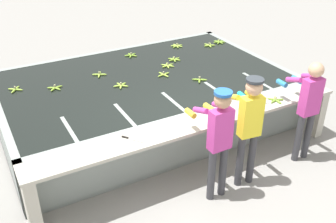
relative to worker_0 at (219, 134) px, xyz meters
name	(u,v)px	position (x,y,z in m)	size (l,w,h in m)	color
ground_plane	(204,179)	(0.05, 0.36, -1.06)	(80.00, 80.00, 0.00)	gray
wash_tank	(145,99)	(0.05, 2.47, -0.60)	(5.26, 3.35, 0.93)	gray
work_ledge	(198,136)	(0.05, 0.59, -0.38)	(5.26, 0.45, 0.93)	#B7B2A3
worker_0	(219,134)	(0.00, 0.00, 0.00)	(0.41, 0.72, 1.73)	#38383D
worker_1	(249,121)	(0.55, 0.04, 0.03)	(0.46, 0.74, 1.77)	#38383D
worker_2	(308,102)	(1.79, 0.10, -0.01)	(0.42, 0.72, 1.74)	#38383D
banana_bunch_floating_0	(168,66)	(0.69, 2.72, -0.11)	(0.28, 0.28, 0.08)	#9EC642
banana_bunch_floating_1	(55,88)	(-1.53, 2.78, -0.11)	(0.27, 0.27, 0.08)	#8CB738
banana_bunch_floating_2	(199,80)	(0.88, 1.85, -0.11)	(0.25, 0.25, 0.08)	#7FAD33
banana_bunch_floating_3	(121,85)	(-0.48, 2.31, -0.11)	(0.27, 0.27, 0.08)	#9EC642
banana_bunch_floating_4	(209,45)	(2.08, 3.31, -0.11)	(0.27, 0.28, 0.08)	#9EC642
banana_bunch_floating_5	(99,74)	(-0.65, 2.95, -0.11)	(0.27, 0.27, 0.08)	#9EC642
banana_bunch_floating_6	(174,59)	(0.97, 2.94, -0.11)	(0.28, 0.27, 0.08)	#8CB738
banana_bunch_floating_7	(15,89)	(-2.16, 3.04, -0.11)	(0.24, 0.24, 0.08)	#9EC642
banana_bunch_floating_8	(219,42)	(2.41, 3.39, -0.11)	(0.28, 0.28, 0.08)	#7FAD33
banana_bunch_floating_9	(131,55)	(0.29, 3.58, -0.11)	(0.28, 0.27, 0.08)	#7FAD33
banana_bunch_floating_10	(164,74)	(0.41, 2.37, -0.11)	(0.28, 0.28, 0.08)	#9EC642
banana_bunch_floating_11	(177,46)	(1.42, 3.62, -0.11)	(0.28, 0.28, 0.08)	#9EC642
banana_bunch_ledge_0	(276,100)	(1.54, 0.55, -0.11)	(0.28, 0.27, 0.08)	#75A333
knife_0	(129,138)	(-1.04, 0.67, -0.12)	(0.24, 0.29, 0.02)	silver
knife_1	(255,103)	(1.19, 0.66, -0.12)	(0.32, 0.20, 0.02)	silver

